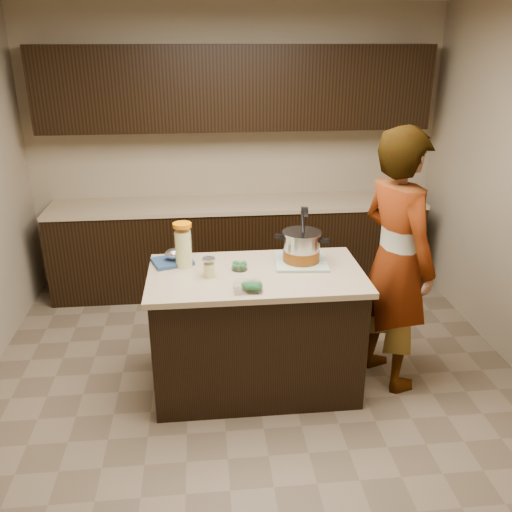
{
  "coord_description": "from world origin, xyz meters",
  "views": [
    {
      "loc": [
        -0.34,
        -3.34,
        2.38
      ],
      "look_at": [
        0.0,
        0.0,
        1.02
      ],
      "focal_mm": 38.0,
      "sensor_mm": 36.0,
      "label": 1
    }
  ],
  "objects_px": {
    "island": "(256,330)",
    "person": "(396,261)",
    "stock_pot": "(301,248)",
    "lemonade_pitcher": "(183,247)"
  },
  "relations": [
    {
      "from": "island",
      "to": "stock_pot",
      "type": "distance_m",
      "value": 0.66
    },
    {
      "from": "island",
      "to": "person",
      "type": "height_order",
      "value": "person"
    },
    {
      "from": "lemonade_pitcher",
      "to": "island",
      "type": "bearing_deg",
      "value": -18.05
    },
    {
      "from": "lemonade_pitcher",
      "to": "person",
      "type": "xyz_separation_m",
      "value": [
        1.47,
        -0.15,
        -0.11
      ]
    },
    {
      "from": "stock_pot",
      "to": "person",
      "type": "relative_size",
      "value": 0.21
    },
    {
      "from": "island",
      "to": "person",
      "type": "distance_m",
      "value": 1.09
    },
    {
      "from": "lemonade_pitcher",
      "to": "person",
      "type": "height_order",
      "value": "person"
    },
    {
      "from": "island",
      "to": "lemonade_pitcher",
      "type": "height_order",
      "value": "lemonade_pitcher"
    },
    {
      "from": "island",
      "to": "stock_pot",
      "type": "relative_size",
      "value": 3.77
    },
    {
      "from": "stock_pot",
      "to": "lemonade_pitcher",
      "type": "relative_size",
      "value": 1.24
    }
  ]
}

